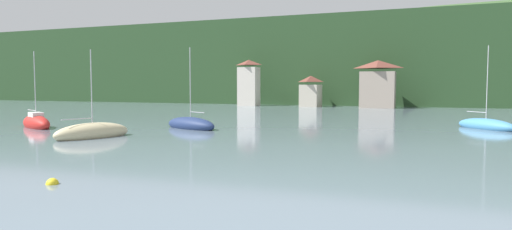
# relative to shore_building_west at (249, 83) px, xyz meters

# --- Properties ---
(wooded_hillside) EXTENTS (352.00, 57.33, 39.96)m
(wooded_hillside) POSITION_rel_shore_building_west_xyz_m (45.75, 38.84, 3.73)
(wooded_hillside) COLOR #264223
(wooded_hillside) RESTS_ON ground_plane
(shore_building_west) EXTENTS (4.43, 3.41, 10.06)m
(shore_building_west) POSITION_rel_shore_building_west_xyz_m (0.00, 0.00, 0.00)
(shore_building_west) COLOR beige
(shore_building_west) RESTS_ON ground_plane
(shore_building_westcentral) EXTENTS (3.96, 5.39, 6.51)m
(shore_building_westcentral) POSITION_rel_shore_building_west_xyz_m (13.74, 0.94, -1.74)
(shore_building_westcentral) COLOR #BCB29E
(shore_building_westcentral) RESTS_ON ground_plane
(shore_building_central) EXTENTS (7.01, 4.74, 9.46)m
(shore_building_central) POSITION_rel_shore_building_west_xyz_m (27.47, 0.63, -0.31)
(shore_building_central) COLOR gray
(shore_building_central) RESTS_ON ground_plane
(sailboat_mid_1) EXTENTS (4.35, 7.21, 8.05)m
(sailboat_mid_1) POSITION_rel_shore_building_west_xyz_m (9.96, -60.45, -4.49)
(sailboat_mid_1) COLOR #CCBC8E
(sailboat_mid_1) RESTS_ON ground_plane
(sailboat_far_5) EXTENTS (7.46, 4.80, 8.88)m
(sailboat_far_5) POSITION_rel_shore_building_west_xyz_m (13.79, -50.23, -4.52)
(sailboat_far_5) COLOR navy
(sailboat_far_5) RESTS_ON ground_plane
(sailboat_far_6) EXTENTS (6.06, 6.38, 8.98)m
(sailboat_far_6) POSITION_rel_shore_building_west_xyz_m (42.51, -39.58, -4.55)
(sailboat_far_6) COLOR teal
(sailboat_far_6) RESTS_ON ground_plane
(sailboat_far_7) EXTENTS (7.22, 5.09, 8.62)m
(sailboat_far_7) POSITION_rel_shore_building_west_xyz_m (-2.24, -55.15, -4.43)
(sailboat_far_7) COLOR red
(sailboat_far_7) RESTS_ON ground_plane
(mooring_buoy_near) EXTENTS (0.57, 0.57, 0.57)m
(mooring_buoy_near) POSITION_rel_shore_building_west_xyz_m (20.92, -75.57, -4.90)
(mooring_buoy_near) COLOR yellow
(mooring_buoy_near) RESTS_ON ground_plane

